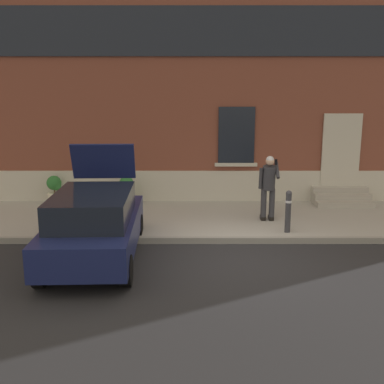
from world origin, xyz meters
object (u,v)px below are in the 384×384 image
Objects in this scene: planter_olive at (128,190)px; hatchback_car_navy at (96,224)px; person_on_phone at (270,184)px; bollard_near_person at (289,210)px; planter_cream at (56,189)px.

hatchback_car_navy is at bearing -91.28° from planter_olive.
hatchback_car_navy reaches higher than person_on_phone.
bollard_near_person is 7.11m from planter_cream.
hatchback_car_navy is at bearing -64.11° from planter_cream.
hatchback_car_navy is 4.84m from planter_cream.
bollard_near_person is 1.14m from person_on_phone.
person_on_phone is at bearing -16.88° from planter_cream.
bollard_near_person is at bearing -32.71° from planter_olive.
planter_cream is at bearing 177.14° from planter_olive.
hatchback_car_navy is 2.36× the size of person_on_phone.
person_on_phone is 2.03× the size of planter_olive.
planter_cream is 2.21m from planter_olive.
person_on_phone is at bearing -23.97° from planter_olive.
planter_cream is 1.00× the size of planter_olive.
planter_cream is at bearing 115.89° from hatchback_car_navy.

